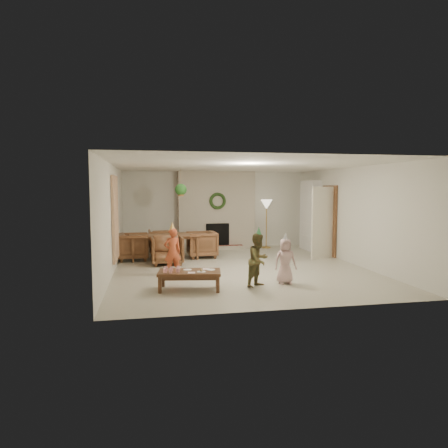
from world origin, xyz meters
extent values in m
plane|color=#B7B29E|center=(0.00, 0.00, 0.00)|extent=(7.00, 7.00, 0.00)
plane|color=white|center=(0.00, 0.00, 2.50)|extent=(7.00, 7.00, 0.00)
plane|color=silver|center=(0.00, 3.50, 1.25)|extent=(7.00, 0.00, 7.00)
plane|color=silver|center=(0.00, -3.50, 1.25)|extent=(7.00, 0.00, 7.00)
plane|color=silver|center=(-3.00, 0.00, 1.25)|extent=(0.00, 7.00, 7.00)
plane|color=silver|center=(3.00, 0.00, 1.25)|extent=(0.00, 7.00, 7.00)
cube|color=#4D1E14|center=(0.00, 3.30, 1.25)|extent=(2.50, 0.40, 2.50)
cube|color=maroon|center=(0.00, 2.95, 0.06)|extent=(1.60, 0.30, 0.12)
cube|color=black|center=(0.00, 3.12, 0.45)|extent=(0.75, 0.12, 0.75)
torus|color=#1D3915|center=(0.00, 3.07, 1.55)|extent=(0.54, 0.10, 0.54)
cylinder|color=gold|center=(1.61, 3.00, 0.02)|extent=(0.30, 0.30, 0.03)
cylinder|color=gold|center=(1.61, 3.00, 0.74)|extent=(0.03, 0.03, 1.43)
cone|color=beige|center=(1.61, 3.00, 1.43)|extent=(0.38, 0.38, 0.32)
cube|color=white|center=(2.84, 2.30, 1.10)|extent=(0.30, 1.00, 2.20)
cube|color=white|center=(2.82, 2.30, 0.45)|extent=(0.30, 0.92, 0.03)
cube|color=white|center=(2.82, 2.30, 0.85)|extent=(0.30, 0.92, 0.03)
cube|color=white|center=(2.82, 2.30, 1.25)|extent=(0.30, 0.92, 0.03)
cube|color=white|center=(2.82, 2.30, 1.65)|extent=(0.30, 0.92, 0.03)
cube|color=#A5451E|center=(2.80, 2.15, 0.59)|extent=(0.20, 0.40, 0.24)
cube|color=#293C98|center=(2.80, 2.35, 0.99)|extent=(0.20, 0.44, 0.24)
cube|color=olive|center=(2.80, 2.20, 1.38)|extent=(0.20, 0.36, 0.22)
cube|color=brown|center=(2.96, 1.20, 1.02)|extent=(0.05, 0.86, 2.04)
cube|color=beige|center=(2.58, 0.82, 1.00)|extent=(0.77, 0.32, 2.00)
cube|color=beige|center=(-2.96, 0.20, 1.25)|extent=(0.06, 1.20, 2.00)
imported|color=brown|center=(-1.76, 1.57, 0.34)|extent=(1.95, 1.14, 0.67)
imported|color=brown|center=(-1.73, 0.73, 0.37)|extent=(0.82, 0.85, 0.74)
imported|color=brown|center=(-1.79, 2.40, 0.37)|extent=(0.82, 0.85, 0.74)
imported|color=brown|center=(-2.60, 1.53, 0.37)|extent=(0.85, 0.82, 0.74)
imported|color=brown|center=(-0.71, 1.61, 0.37)|extent=(0.85, 0.82, 0.74)
cylinder|color=tan|center=(-1.30, 1.50, 2.15)|extent=(0.01, 0.01, 0.70)
cylinder|color=#A06933|center=(-1.30, 1.50, 1.80)|extent=(0.16, 0.16, 0.12)
sphere|color=#1F541C|center=(-1.30, 1.50, 1.92)|extent=(0.32, 0.32, 0.32)
cube|color=#55331C|center=(-1.42, -1.94, 0.34)|extent=(1.27, 0.77, 0.05)
cube|color=#55331C|center=(-1.42, -1.94, 0.27)|extent=(1.16, 0.66, 0.07)
cube|color=#55331C|center=(-1.99, -2.10, 0.16)|extent=(0.07, 0.07, 0.31)
cube|color=#55331C|center=(-0.92, -2.26, 0.16)|extent=(0.07, 0.07, 0.31)
cube|color=#55331C|center=(-1.92, -1.62, 0.16)|extent=(0.07, 0.07, 0.31)
cube|color=#55331C|center=(-0.85, -1.78, 0.16)|extent=(0.07, 0.07, 0.31)
cylinder|color=white|center=(-1.90, -2.01, 0.41)|extent=(0.07, 0.07, 0.08)
cylinder|color=white|center=(-1.87, -1.83, 0.41)|extent=(0.07, 0.07, 0.08)
cylinder|color=white|center=(-1.79, -2.07, 0.41)|extent=(0.07, 0.07, 0.08)
cylinder|color=white|center=(-1.77, -1.89, 0.41)|extent=(0.07, 0.07, 0.08)
cylinder|color=white|center=(-1.66, -2.02, 0.41)|extent=(0.07, 0.07, 0.08)
cylinder|color=white|center=(-1.63, -1.83, 0.41)|extent=(0.07, 0.07, 0.08)
cylinder|color=white|center=(-1.45, -1.82, 0.37)|extent=(0.19, 0.19, 0.01)
cylinder|color=white|center=(-1.21, -2.06, 0.37)|extent=(0.19, 0.19, 0.01)
cylinder|color=white|center=(-1.00, -1.91, 0.37)|extent=(0.19, 0.19, 0.01)
sphere|color=tan|center=(-1.21, -2.06, 0.41)|extent=(0.07, 0.07, 0.06)
cube|color=#FEBBC6|center=(-1.40, -2.11, 0.37)|extent=(0.16, 0.16, 0.01)
cube|color=#FEBBC6|center=(-1.08, -1.83, 0.37)|extent=(0.16, 0.16, 0.01)
imported|color=#B34626|center=(-1.67, -0.58, 0.53)|extent=(0.43, 0.33, 1.06)
cone|color=#D4DC49|center=(-1.67, -0.58, 1.11)|extent=(0.17, 0.17, 0.20)
imported|color=brown|center=(-0.05, -1.95, 0.54)|extent=(0.66, 0.64, 1.07)
cone|color=#439D5B|center=(-0.05, -1.95, 1.11)|extent=(0.16, 0.16, 0.18)
imported|color=#D1A7A8|center=(0.56, -1.80, 0.47)|extent=(0.47, 0.31, 0.93)
cone|color=#B2B3B9|center=(0.56, -1.80, 0.97)|extent=(0.14, 0.14, 0.17)
camera|label=1|loc=(-2.17, -9.42, 1.95)|focal=31.66mm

